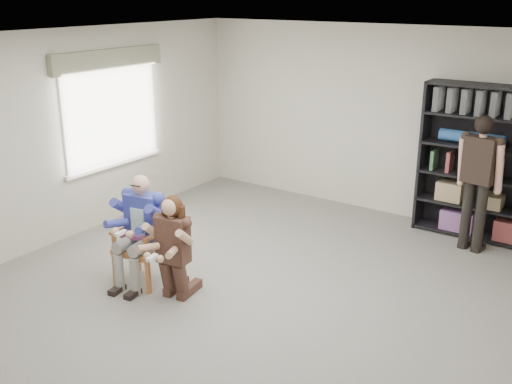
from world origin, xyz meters
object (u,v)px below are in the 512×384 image
Objects in this scene: bookshelf at (488,165)px; kneeling_woman at (172,250)px; armchair at (142,242)px; standing_man at (477,185)px; seated_man at (141,230)px.

kneeling_woman is at bearing -122.08° from bookshelf.
kneeling_woman reaches higher than armchair.
bookshelf is 1.17× the size of standing_man.
kneeling_woman is 0.67× the size of standing_man.
armchair is at bearing -129.02° from bookshelf.
seated_man is 4.61m from bookshelf.
bookshelf is at bearing 42.47° from armchair.
armchair is 0.48× the size of bookshelf.
seated_man is 0.59m from kneeling_woman.
bookshelf is (2.89, 3.57, 0.40)m from seated_man.
seated_man is 0.62× the size of bookshelf.
armchair is at bearing 81.50° from seated_man.
standing_man reaches higher than armchair.
kneeling_woman is 0.57× the size of bookshelf.
armchair is 0.56× the size of standing_man.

